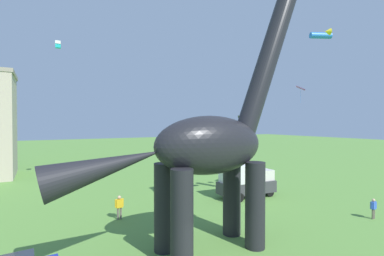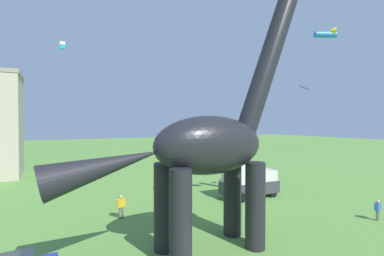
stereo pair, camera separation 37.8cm
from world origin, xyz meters
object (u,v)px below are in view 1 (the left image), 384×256
dinosaur_sculpture (209,145)px  kite_high_right (301,88)px  parked_box_truck (246,180)px  kite_near_high (248,119)px  kite_mid_left (246,118)px  kite_apex (58,45)px  kite_high_left (322,35)px  person_watching_child (373,207)px  person_vendor_side (171,196)px  person_far_spectator (119,205)px

dinosaur_sculpture → kite_high_right: bearing=-7.0°
dinosaur_sculpture → parked_box_truck: dinosaur_sculpture is taller
kite_near_high → kite_high_right: (-2.70, -10.54, 2.81)m
kite_near_high → kite_mid_left: size_ratio=0.62×
kite_high_right → kite_apex: bearing=140.9°
kite_apex → kite_high_left: bearing=-28.3°
person_watching_child → kite_mid_left: 12.00m
kite_high_left → person_vendor_side: bearing=172.4°
kite_high_right → kite_apex: kite_apex is taller
dinosaur_sculpture → kite_mid_left: 11.10m
person_far_spectator → kite_near_high: (19.21, 8.04, 6.52)m
kite_apex → kite_high_right: bearing=-39.1°
kite_mid_left → person_vendor_side: bearing=160.5°
person_vendor_side → kite_apex: kite_apex is taller
kite_mid_left → kite_apex: 21.91m
person_watching_child → kite_high_left: kite_high_left is taller
person_far_spectator → kite_high_right: bearing=29.2°
parked_box_truck → kite_high_right: bearing=-27.0°
kite_near_high → kite_apex: size_ratio=1.37×
person_vendor_side → kite_high_left: (17.50, -2.33, 16.36)m
person_far_spectator → kite_high_left: bearing=36.8°
parked_box_truck → kite_apex: size_ratio=7.56×
person_vendor_side → kite_mid_left: kite_mid_left is taller
kite_near_high → person_vendor_side: bearing=-156.7°
dinosaur_sculpture → parked_box_truck: (8.98, 7.48, -4.22)m
kite_near_high → kite_mid_left: 11.30m
person_watching_child → kite_near_high: size_ratio=1.45×
parked_box_truck → person_far_spectator: size_ratio=3.29×
kite_near_high → kite_high_left: 13.05m
person_far_spectator → person_watching_child: person_far_spectator is taller
dinosaur_sculpture → person_far_spectator: bearing=86.7°
person_watching_child → kite_high_left: bearing=-145.2°
person_watching_child → kite_apex: 33.43m
kite_high_left → kite_high_right: kite_high_left is taller
person_far_spectator → kite_high_right: size_ratio=1.11×
kite_high_right → kite_mid_left: size_ratio=0.94×
kite_apex → person_far_spectator: bearing=-76.7°
person_vendor_side → person_far_spectator: 5.49m
person_vendor_side → person_watching_child: 15.84m
kite_near_high → kite_high_right: bearing=-104.3°
person_vendor_side → kite_mid_left: (6.56, -2.32, 7.00)m
person_far_spectator → kite_apex: kite_apex is taller
dinosaur_sculpture → kite_near_high: dinosaur_sculpture is taller
person_far_spectator → person_watching_child: bearing=8.7°
dinosaur_sculpture → kite_apex: dinosaur_sculpture is taller
kite_high_right → kite_mid_left: (-4.86, 2.14, -2.79)m
parked_box_truck → kite_mid_left: kite_mid_left is taller
person_far_spectator → parked_box_truck: bearing=38.6°
person_watching_child → kite_high_right: (0.11, 6.63, 9.47)m
person_vendor_side → kite_near_high: size_ratio=0.94×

